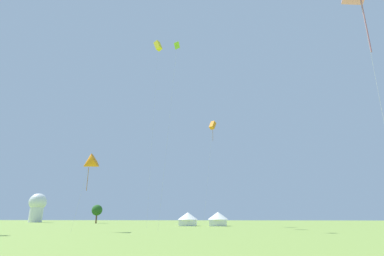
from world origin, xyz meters
name	(u,v)px	position (x,y,z in m)	size (l,w,h in m)	color
kite_orange_box	(213,125)	(1.18, 59.26, 21.39)	(2.92, 3.26, 22.46)	orange
kite_yellow_box	(158,46)	(-9.92, 51.32, 37.47)	(2.04, 1.84, 38.72)	yellow
kite_orange_delta	(89,163)	(-14.61, 34.79, 8.88)	(2.93, 2.52, 10.25)	orange
kite_lime_diamond	(176,54)	(-3.72, 39.90, 28.12)	(2.50, 1.61, 30.61)	#99DB2D
festival_tent_right	(188,218)	(-4.89, 63.41, 1.59)	(4.41, 4.41, 2.87)	white
festival_tent_center	(218,218)	(1.72, 63.41, 1.62)	(4.51, 4.51, 2.93)	white
observatory_dome	(37,206)	(-69.78, 105.78, 6.01)	(6.40, 6.40, 10.80)	white
tree_distant_left	(97,210)	(-37.13, 87.88, 3.95)	(3.28, 3.28, 5.63)	brown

